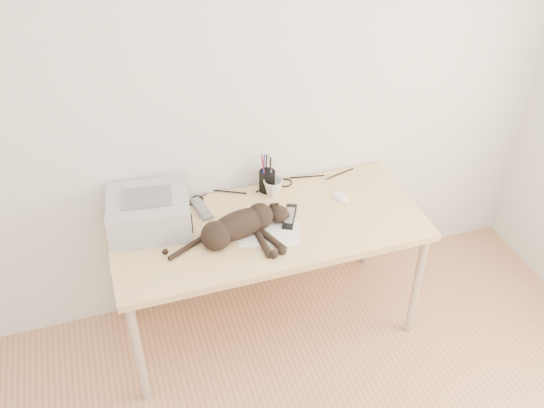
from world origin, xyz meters
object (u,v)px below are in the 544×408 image
object	(u,v)px
mug	(273,187)
mouse	(341,195)
desk	(263,233)
pen_cup	(267,181)
printer	(149,212)
cat	(237,228)

from	to	relation	value
mug	mouse	size ratio (longest dim) A/B	0.89
desk	pen_cup	size ratio (longest dim) A/B	7.03
printer	cat	bearing A→B (deg)	-29.06
desk	mug	world-z (taller)	mug
mug	cat	bearing A→B (deg)	-134.29
cat	mouse	size ratio (longest dim) A/B	5.57
mug	mouse	distance (m)	0.37
printer	pen_cup	world-z (taller)	pen_cup
cat	pen_cup	size ratio (longest dim) A/B	2.89
printer	pen_cup	bearing A→B (deg)	10.43
desk	printer	size ratio (longest dim) A/B	3.63
desk	pen_cup	bearing A→B (deg)	66.38
mug	mouse	bearing A→B (deg)	-22.72
mug	printer	bearing A→B (deg)	-174.10
cat	pen_cup	xyz separation A→B (m)	(0.26, 0.34, -0.00)
printer	mug	distance (m)	0.68
desk	cat	world-z (taller)	cat
desk	pen_cup	distance (m)	0.29
printer	mouse	world-z (taller)	printer
mouse	desk	bearing A→B (deg)	165.14
mug	pen_cup	bearing A→B (deg)	108.61
cat	mug	world-z (taller)	cat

